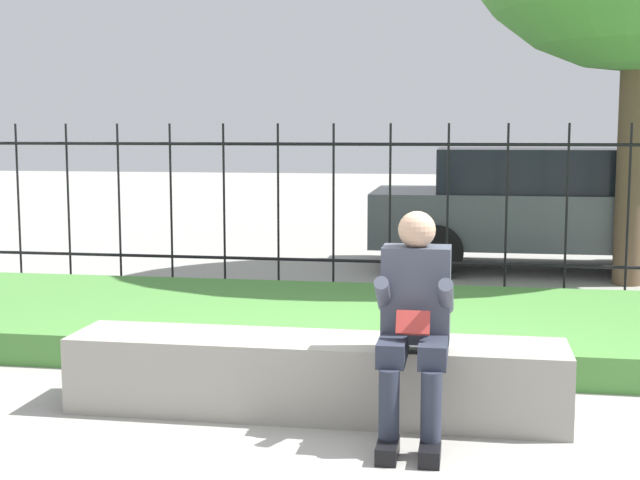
% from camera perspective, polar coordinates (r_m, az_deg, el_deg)
% --- Properties ---
extents(ground_plane, '(60.00, 60.00, 0.00)m').
position_cam_1_polar(ground_plane, '(5.49, 0.59, -11.06)').
color(ground_plane, '#9E9B93').
extents(stone_bench, '(2.99, 0.56, 0.46)m').
position_cam_1_polar(stone_bench, '(5.44, -0.36, -8.96)').
color(stone_bench, gray).
rests_on(stone_bench, ground_plane).
extents(person_seated_reader, '(0.42, 0.73, 1.26)m').
position_cam_1_polar(person_seated_reader, '(4.95, 6.08, -4.84)').
color(person_seated_reader, black).
rests_on(person_seated_reader, ground_plane).
extents(grass_berm, '(10.80, 2.60, 0.24)m').
position_cam_1_polar(grass_berm, '(7.37, 3.06, -5.40)').
color(grass_berm, '#4C893D').
rests_on(grass_berm, ground_plane).
extents(iron_fence, '(8.80, 0.03, 1.78)m').
position_cam_1_polar(iron_fence, '(9.17, 4.50, 2.15)').
color(iron_fence, black).
rests_on(iron_fence, ground_plane).
extents(car_parked_center, '(4.26, 2.05, 1.49)m').
position_cam_1_polar(car_parked_center, '(11.28, 14.09, 2.12)').
color(car_parked_center, '#4C5156').
rests_on(car_parked_center, ground_plane).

